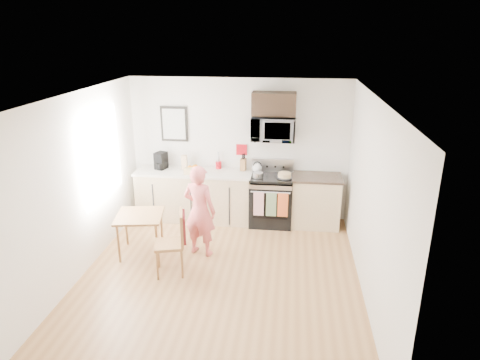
# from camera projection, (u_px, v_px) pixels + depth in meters

# --- Properties ---
(floor) EXTENTS (4.60, 4.60, 0.00)m
(floor) POSITION_uv_depth(u_px,v_px,m) (219.00, 278.00, 6.17)
(floor) COLOR #926238
(floor) RESTS_ON ground
(back_wall) EXTENTS (4.00, 0.04, 2.60)m
(back_wall) POSITION_uv_depth(u_px,v_px,m) (239.00, 149.00, 7.88)
(back_wall) COLOR white
(back_wall) RESTS_ON floor
(front_wall) EXTENTS (4.00, 0.04, 2.60)m
(front_wall) POSITION_uv_depth(u_px,v_px,m) (171.00, 294.00, 3.58)
(front_wall) COLOR white
(front_wall) RESTS_ON floor
(left_wall) EXTENTS (0.04, 4.60, 2.60)m
(left_wall) POSITION_uv_depth(u_px,v_px,m) (77.00, 188.00, 5.96)
(left_wall) COLOR white
(left_wall) RESTS_ON floor
(right_wall) EXTENTS (0.04, 4.60, 2.60)m
(right_wall) POSITION_uv_depth(u_px,v_px,m) (371.00, 202.00, 5.50)
(right_wall) COLOR white
(right_wall) RESTS_ON floor
(ceiling) EXTENTS (4.00, 4.60, 0.04)m
(ceiling) POSITION_uv_depth(u_px,v_px,m) (216.00, 97.00, 5.30)
(ceiling) COLOR silver
(ceiling) RESTS_ON back_wall
(window) EXTENTS (0.06, 1.40, 1.50)m
(window) POSITION_uv_depth(u_px,v_px,m) (102.00, 155.00, 6.62)
(window) COLOR white
(window) RESTS_ON left_wall
(cabinet_left) EXTENTS (2.10, 0.60, 0.90)m
(cabinet_left) POSITION_uv_depth(u_px,v_px,m) (195.00, 196.00, 7.98)
(cabinet_left) COLOR tan
(cabinet_left) RESTS_ON floor
(countertop_left) EXTENTS (2.14, 0.64, 0.04)m
(countertop_left) POSITION_uv_depth(u_px,v_px,m) (194.00, 172.00, 7.82)
(countertop_left) COLOR silver
(countertop_left) RESTS_ON cabinet_left
(cabinet_right) EXTENTS (0.84, 0.60, 0.90)m
(cabinet_right) POSITION_uv_depth(u_px,v_px,m) (315.00, 202.00, 7.72)
(cabinet_right) COLOR tan
(cabinet_right) RESTS_ON floor
(countertop_right) EXTENTS (0.88, 0.64, 0.04)m
(countertop_right) POSITION_uv_depth(u_px,v_px,m) (317.00, 177.00, 7.56)
(countertop_right) COLOR black
(countertop_right) RESTS_ON cabinet_right
(range) EXTENTS (0.76, 0.70, 1.16)m
(range) POSITION_uv_depth(u_px,v_px,m) (271.00, 201.00, 7.80)
(range) COLOR black
(range) RESTS_ON floor
(microwave) EXTENTS (0.76, 0.51, 0.42)m
(microwave) POSITION_uv_depth(u_px,v_px,m) (273.00, 128.00, 7.45)
(microwave) COLOR #A7A7AC
(microwave) RESTS_ON back_wall
(upper_cabinet) EXTENTS (0.76, 0.35, 0.40)m
(upper_cabinet) POSITION_uv_depth(u_px,v_px,m) (274.00, 104.00, 7.35)
(upper_cabinet) COLOR black
(upper_cabinet) RESTS_ON back_wall
(wall_art) EXTENTS (0.50, 0.04, 0.65)m
(wall_art) POSITION_uv_depth(u_px,v_px,m) (174.00, 124.00, 7.85)
(wall_art) COLOR black
(wall_art) RESTS_ON back_wall
(wall_trivet) EXTENTS (0.20, 0.02, 0.20)m
(wall_trivet) POSITION_uv_depth(u_px,v_px,m) (242.00, 150.00, 7.86)
(wall_trivet) COLOR #AB0E19
(wall_trivet) RESTS_ON back_wall
(person) EXTENTS (0.62, 0.49, 1.47)m
(person) POSITION_uv_depth(u_px,v_px,m) (200.00, 211.00, 6.63)
(person) COLOR #DC3C40
(person) RESTS_ON floor
(dining_table) EXTENTS (0.71, 0.71, 0.66)m
(dining_table) POSITION_uv_depth(u_px,v_px,m) (140.00, 219.00, 6.69)
(dining_table) COLOR brown
(dining_table) RESTS_ON floor
(chair) EXTENTS (0.54, 0.50, 0.96)m
(chair) POSITION_uv_depth(u_px,v_px,m) (178.00, 234.00, 6.13)
(chair) COLOR brown
(chair) RESTS_ON floor
(knife_block) EXTENTS (0.11, 0.15, 0.22)m
(knife_block) POSITION_uv_depth(u_px,v_px,m) (243.00, 165.00, 7.84)
(knife_block) COLOR brown
(knife_block) RESTS_ON countertop_left
(utensil_crock) EXTENTS (0.11, 0.11, 0.32)m
(utensil_crock) POSITION_uv_depth(u_px,v_px,m) (219.00, 162.00, 7.93)
(utensil_crock) COLOR #AB0E19
(utensil_crock) RESTS_ON countertop_left
(fruit_bowl) EXTENTS (0.30, 0.30, 0.11)m
(fruit_bowl) POSITION_uv_depth(u_px,v_px,m) (193.00, 168.00, 7.83)
(fruit_bowl) COLOR silver
(fruit_bowl) RESTS_ON countertop_left
(milk_carton) EXTENTS (0.11, 0.11, 0.26)m
(milk_carton) POSITION_uv_depth(u_px,v_px,m) (184.00, 162.00, 7.90)
(milk_carton) COLOR tan
(milk_carton) RESTS_ON countertop_left
(coffee_maker) EXTENTS (0.24, 0.29, 0.31)m
(coffee_maker) POSITION_uv_depth(u_px,v_px,m) (161.00, 161.00, 7.90)
(coffee_maker) COLOR black
(coffee_maker) RESTS_ON countertop_left
(bread_bag) EXTENTS (0.29, 0.14, 0.10)m
(bread_bag) POSITION_uv_depth(u_px,v_px,m) (192.00, 171.00, 7.66)
(bread_bag) COLOR tan
(bread_bag) RESTS_ON countertop_left
(cake) EXTENTS (0.28, 0.28, 0.09)m
(cake) POSITION_uv_depth(u_px,v_px,m) (285.00, 175.00, 7.50)
(cake) COLOR black
(cake) RESTS_ON range
(kettle) EXTENTS (0.17, 0.17, 0.22)m
(kettle) POSITION_uv_depth(u_px,v_px,m) (257.00, 168.00, 7.74)
(kettle) COLOR silver
(kettle) RESTS_ON range
(pot) EXTENTS (0.18, 0.31, 0.09)m
(pot) POSITION_uv_depth(u_px,v_px,m) (258.00, 175.00, 7.52)
(pot) COLOR #A7A7AC
(pot) RESTS_ON range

